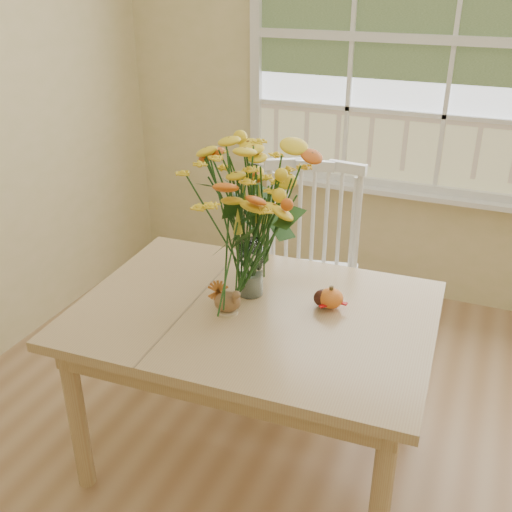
% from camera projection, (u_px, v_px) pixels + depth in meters
% --- Properties ---
extents(wall_back, '(4.00, 0.02, 2.70)m').
position_uv_depth(wall_back, '(450.00, 78.00, 3.26)').
color(wall_back, beige).
rests_on(wall_back, floor).
extents(window, '(2.42, 0.12, 1.74)m').
position_uv_depth(window, '(454.00, 44.00, 3.15)').
color(window, silver).
rests_on(window, wall_back).
extents(dining_table, '(1.39, 1.02, 0.72)m').
position_uv_depth(dining_table, '(254.00, 330.00, 2.33)').
color(dining_table, tan).
rests_on(dining_table, floor).
extents(windsor_chair, '(0.57, 0.55, 1.04)m').
position_uv_depth(windsor_chair, '(309.00, 262.00, 2.97)').
color(windsor_chair, white).
rests_on(windsor_chair, floor).
extents(flower_vase, '(0.47, 0.47, 0.56)m').
position_uv_depth(flower_vase, '(250.00, 215.00, 2.25)').
color(flower_vase, white).
rests_on(flower_vase, dining_table).
extents(pumpkin, '(0.10, 0.10, 0.08)m').
position_uv_depth(pumpkin, '(331.00, 299.00, 2.29)').
color(pumpkin, orange).
rests_on(pumpkin, dining_table).
extents(turkey_figurine, '(0.12, 0.11, 0.13)m').
position_uv_depth(turkey_figurine, '(227.00, 302.00, 2.24)').
color(turkey_figurine, '#CCB78C').
rests_on(turkey_figurine, dining_table).
extents(dark_gourd, '(0.13, 0.09, 0.07)m').
position_uv_depth(dark_gourd, '(323.00, 299.00, 2.30)').
color(dark_gourd, '#38160F').
rests_on(dark_gourd, dining_table).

